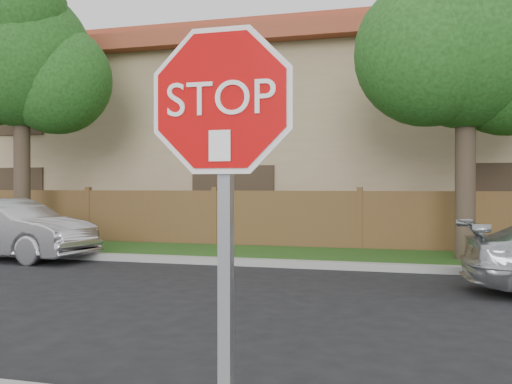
% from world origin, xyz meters
% --- Properties ---
extents(far_curb, '(70.00, 0.30, 0.15)m').
position_xyz_m(far_curb, '(0.00, 8.15, 0.07)').
color(far_curb, gray).
rests_on(far_curb, ground).
extents(grass_strip, '(70.00, 3.00, 0.12)m').
position_xyz_m(grass_strip, '(0.00, 9.80, 0.06)').
color(grass_strip, '#1E4714').
rests_on(grass_strip, ground).
extents(fence, '(70.00, 0.12, 1.60)m').
position_xyz_m(fence, '(0.00, 11.40, 0.80)').
color(fence, brown).
rests_on(fence, ground).
extents(apartment_building, '(35.20, 9.20, 7.20)m').
position_xyz_m(apartment_building, '(0.00, 17.00, 3.53)').
color(apartment_building, '#98855E').
rests_on(apartment_building, ground).
extents(tree_left, '(4.80, 3.90, 7.78)m').
position_xyz_m(tree_left, '(-8.98, 9.57, 5.22)').
color(tree_left, '#382B21').
rests_on(tree_left, ground).
extents(tree_mid, '(4.80, 3.90, 7.35)m').
position_xyz_m(tree_mid, '(2.52, 9.57, 4.87)').
color(tree_mid, '#382B21').
rests_on(tree_mid, ground).
extents(stop_sign, '(1.01, 0.13, 2.55)m').
position_xyz_m(stop_sign, '(0.79, -1.48, 1.83)').
color(stop_sign, gray).
rests_on(stop_sign, sidewalk_near).
extents(sedan_left, '(4.47, 1.96, 1.43)m').
position_xyz_m(sedan_left, '(-7.78, 7.60, 0.71)').
color(sedan_left, '#A6A5AA').
rests_on(sedan_left, ground).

